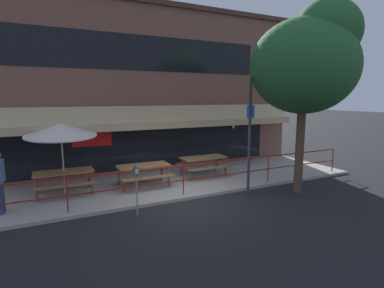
% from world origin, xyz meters
% --- Properties ---
extents(ground_plane, '(120.00, 120.00, 0.00)m').
position_xyz_m(ground_plane, '(0.00, 0.00, 0.00)').
color(ground_plane, black).
extents(patio_deck, '(15.00, 4.00, 0.10)m').
position_xyz_m(patio_deck, '(0.00, 2.00, 0.05)').
color(patio_deck, '#9E998E').
rests_on(patio_deck, ground).
extents(restaurant_building, '(15.00, 1.60, 7.11)m').
position_xyz_m(restaurant_building, '(0.00, 4.22, 3.53)').
color(restaurant_building, brown).
rests_on(restaurant_building, ground).
extents(patio_railing, '(13.84, 0.04, 0.97)m').
position_xyz_m(patio_railing, '(0.00, 0.30, 0.80)').
color(patio_railing, maroon).
rests_on(patio_railing, patio_deck).
extents(picnic_table_left, '(1.80, 1.42, 0.76)m').
position_xyz_m(picnic_table_left, '(-3.42, 2.03, 0.71)').
color(picnic_table_left, brown).
rests_on(picnic_table_left, patio_deck).
extents(picnic_table_centre, '(1.80, 1.42, 0.76)m').
position_xyz_m(picnic_table_centre, '(-0.87, 1.76, 0.71)').
color(picnic_table_centre, brown).
rests_on(picnic_table_centre, patio_deck).
extents(picnic_table_right, '(1.80, 1.42, 0.76)m').
position_xyz_m(picnic_table_right, '(1.68, 2.06, 0.71)').
color(picnic_table_right, brown).
rests_on(picnic_table_right, patio_deck).
extents(patio_umbrella_left, '(2.14, 2.14, 2.38)m').
position_xyz_m(patio_umbrella_left, '(-3.42, 2.04, 2.18)').
color(patio_umbrella_left, '#B7B2A8').
rests_on(patio_umbrella_left, patio_deck).
extents(parking_meter_near, '(0.15, 0.16, 1.42)m').
position_xyz_m(parking_meter_near, '(-1.75, -0.49, 1.15)').
color(parking_meter_near, gray).
rests_on(parking_meter_near, ground).
extents(street_sign_pole, '(0.28, 0.09, 3.83)m').
position_xyz_m(street_sign_pole, '(1.99, -0.45, 1.97)').
color(street_sign_pole, '#2D2D33').
rests_on(street_sign_pole, ground).
extents(street_tree_curbside, '(3.56, 3.20, 6.22)m').
position_xyz_m(street_tree_curbside, '(3.83, -0.97, 4.36)').
color(street_tree_curbside, brown).
rests_on(street_tree_curbside, ground).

